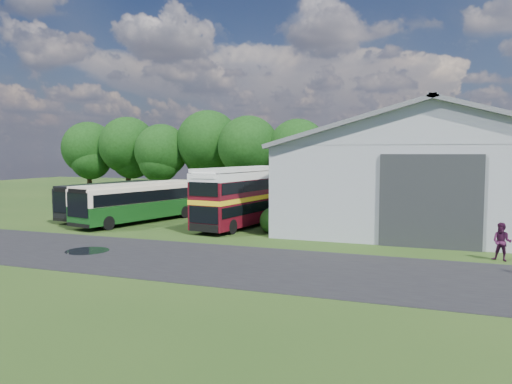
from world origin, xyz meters
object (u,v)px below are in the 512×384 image
at_px(bus_green_single, 139,202).
at_px(storage_shed, 434,165).
at_px(bus_maroon_double, 243,197).
at_px(bus_dark_single, 114,199).
at_px(visitor_b, 502,242).

bearing_deg(bus_green_single, storage_shed, 37.96).
bearing_deg(bus_maroon_double, bus_dark_single, -176.37).
xyz_separation_m(storage_shed, bus_green_single, (-20.01, -8.97, -2.64)).
xyz_separation_m(storage_shed, visitor_b, (3.25, -14.23, -3.27)).
distance_m(bus_green_single, visitor_b, 23.85).
height_order(bus_green_single, bus_dark_single, bus_green_single).
bearing_deg(bus_green_single, bus_dark_single, 167.31).
height_order(bus_maroon_double, visitor_b, bus_maroon_double).
distance_m(bus_green_single, bus_dark_single, 3.83).
relative_size(storage_shed, bus_maroon_double, 2.55).
bearing_deg(visitor_b, bus_dark_single, -173.59).
height_order(bus_dark_single, visitor_b, bus_dark_single).
bearing_deg(bus_maroon_double, visitor_b, -13.26).
height_order(storage_shed, bus_maroon_double, storage_shed).
distance_m(storage_shed, bus_maroon_double, 14.83).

